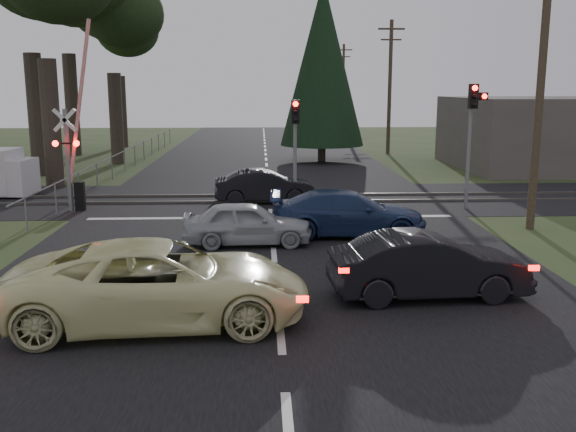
{
  "coord_description": "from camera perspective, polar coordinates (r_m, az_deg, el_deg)",
  "views": [
    {
      "loc": [
        -0.35,
        -14.26,
        4.6
      ],
      "look_at": [
        0.35,
        2.05,
        1.3
      ],
      "focal_mm": 40.0,
      "sensor_mm": 36.0,
      "label": 1
    }
  ],
  "objects": [
    {
      "name": "dark_car_far",
      "position": [
        25.81,
        -2.09,
        2.64
      ],
      "size": [
        4.12,
        1.72,
        1.32
      ],
      "primitive_type": "imported",
      "rotation": [
        0.0,
        0.0,
        1.65
      ],
      "color": "black",
      "rests_on": "ground"
    },
    {
      "name": "fence_left",
      "position": [
        37.78,
        -13.84,
        4.11
      ],
      "size": [
        0.1,
        36.0,
        1.2
      ],
      "primitive_type": null,
      "color": "slate",
      "rests_on": "ground"
    },
    {
      "name": "traffic_signal_right",
      "position": [
        25.04,
        16.09,
        8.05
      ],
      "size": [
        0.68,
        0.48,
        4.7
      ],
      "color": "slate",
      "rests_on": "ground"
    },
    {
      "name": "rail_near",
      "position": [
        25.86,
        -1.64,
        1.29
      ],
      "size": [
        120.0,
        0.12,
        0.1
      ],
      "primitive_type": "cube",
      "color": "#59544C",
      "rests_on": "ground"
    },
    {
      "name": "conifer_tree",
      "position": [
        40.46,
        3.09,
        13.38
      ],
      "size": [
        5.2,
        5.2,
        11.0
      ],
      "color": "#473D33",
      "rests_on": "ground"
    },
    {
      "name": "utility_pole_near",
      "position": [
        22.1,
        21.56,
        10.98
      ],
      "size": [
        1.8,
        0.26,
        9.0
      ],
      "color": "#4C3D2D",
      "rests_on": "ground"
    },
    {
      "name": "rail_far",
      "position": [
        27.44,
        -1.69,
        1.88
      ],
      "size": [
        120.0,
        0.12,
        0.1
      ],
      "primitive_type": "cube",
      "color": "#59544C",
      "rests_on": "ground"
    },
    {
      "name": "utility_pole_far",
      "position": [
        69.82,
        4.93,
        11.49
      ],
      "size": [
        1.8,
        0.26,
        9.0
      ],
      "color": "#4C3D2D",
      "rests_on": "ground"
    },
    {
      "name": "utility_pole_mid",
      "position": [
        45.13,
        9.04,
        11.45
      ],
      "size": [
        1.8,
        0.26,
        9.0
      ],
      "color": "#4C3D2D",
      "rests_on": "ground"
    },
    {
      "name": "silver_car",
      "position": [
        18.92,
        -3.64,
        -0.65
      ],
      "size": [
        3.84,
        1.64,
        1.29
      ],
      "primitive_type": "imported",
      "rotation": [
        0.0,
        0.0,
        1.6
      ],
      "color": "#A5A9AD",
      "rests_on": "ground"
    },
    {
      "name": "crossing_signal",
      "position": [
        25.15,
        -18.5,
        5.04
      ],
      "size": [
        1.62,
        0.38,
        6.96
      ],
      "color": "slate",
      "rests_on": "ground"
    },
    {
      "name": "euc_tree_e",
      "position": [
        51.61,
        -14.98,
        16.52
      ],
      "size": [
        6.0,
        6.0,
        13.2
      ],
      "color": "#473D33",
      "rests_on": "ground"
    },
    {
      "name": "stop_line",
      "position": [
        22.92,
        -1.53,
        -0.12
      ],
      "size": [
        13.0,
        0.35,
        0.0
      ],
      "primitive_type": "cube",
      "color": "silver",
      "rests_on": "ground"
    },
    {
      "name": "rail_corridor",
      "position": [
        26.66,
        -1.67,
        1.5
      ],
      "size": [
        120.0,
        8.0,
        0.01
      ],
      "primitive_type": "cube",
      "color": "black",
      "rests_on": "ground"
    },
    {
      "name": "ground",
      "position": [
        14.98,
        -1.01,
        -6.45
      ],
      "size": [
        120.0,
        120.0,
        0.0
      ],
      "primitive_type": "plane",
      "color": "#2D3E1C",
      "rests_on": "ground"
    },
    {
      "name": "dark_hatchback",
      "position": [
        14.51,
        12.38,
        -4.37
      ],
      "size": [
        4.43,
        1.82,
        1.43
      ],
      "primitive_type": "imported",
      "rotation": [
        0.0,
        0.0,
        1.64
      ],
      "color": "black",
      "rests_on": "ground"
    },
    {
      "name": "euc_tree_c",
      "position": [
        40.5,
        -15.54,
        17.99
      ],
      "size": [
        6.0,
        6.0,
        13.2
      ],
      "color": "#473D33",
      "rests_on": "ground"
    },
    {
      "name": "traffic_signal_center",
      "position": [
        25.03,
        0.65,
        7.32
      ],
      "size": [
        0.32,
        0.48,
        4.1
      ],
      "color": "slate",
      "rests_on": "ground"
    },
    {
      "name": "cream_coupe",
      "position": [
        12.89,
        -11.33,
        -5.87
      ],
      "size": [
        6.04,
        3.12,
        1.63
      ],
      "primitive_type": "imported",
      "rotation": [
        0.0,
        0.0,
        1.64
      ],
      "color": "beige",
      "rests_on": "ground"
    },
    {
      "name": "blue_sedan",
      "position": [
        20.14,
        5.36,
        0.23
      ],
      "size": [
        4.94,
        2.18,
        1.41
      ],
      "primitive_type": "imported",
      "rotation": [
        0.0,
        0.0,
        1.53
      ],
      "color": "navy",
      "rests_on": "ground"
    },
    {
      "name": "road",
      "position": [
        24.69,
        -1.6,
        0.7
      ],
      "size": [
        14.0,
        100.0,
        0.01
      ],
      "primitive_type": "cube",
      "color": "black",
      "rests_on": "ground"
    }
  ]
}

